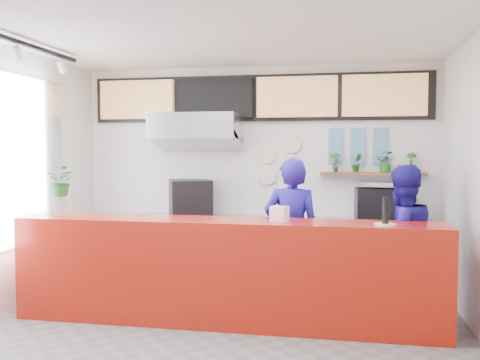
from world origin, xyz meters
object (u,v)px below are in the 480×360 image
Objects in this scene: espresso_machine at (381,204)px; staff_right at (401,242)px; pepper_mill at (386,210)px; service_counter at (225,272)px; panini_oven at (190,198)px; staff_center at (292,235)px.

espresso_machine is 0.39× the size of staff_right.
service_counter is at bearing 176.99° from pepper_mill.
staff_right reaches higher than pepper_mill.
panini_oven reaches higher than pepper_mill.
panini_oven is at bearing 116.61° from service_counter.
staff_right is 0.76m from pepper_mill.
pepper_mill is at bearing -96.71° from espresso_machine.
staff_center is 1.19m from staff_right.
service_counter is 1.92m from staff_right.
panini_oven is 0.34× the size of staff_right.
service_counter is 1.76m from pepper_mill.
staff_center is at bearing 145.47° from pepper_mill.
pepper_mill is (1.61, -0.08, 0.69)m from service_counter.
panini_oven is 3.03m from staff_right.
service_counter is at bearing -11.59° from staff_right.
service_counter is at bearing -137.44° from espresso_machine.
service_counter is 6.85× the size of espresso_machine.
staff_right is (1.19, -0.06, -0.04)m from staff_center.
pepper_mill is at bearing -3.01° from service_counter.
espresso_machine is (2.60, 0.00, -0.04)m from panini_oven.
espresso_machine is (1.70, 1.80, 0.56)m from service_counter.
pepper_mill is (2.52, -1.88, 0.09)m from panini_oven.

